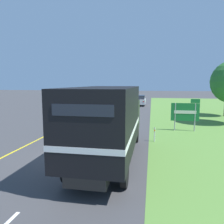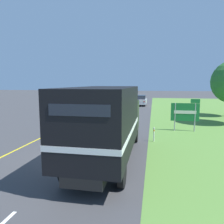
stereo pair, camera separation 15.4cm
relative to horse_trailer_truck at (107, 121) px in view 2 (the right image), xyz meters
name	(u,v)px [view 2 (the right image)]	position (x,y,z in m)	size (l,w,h in m)	color
ground_plane	(74,157)	(-1.81, 0.30, -2.02)	(200.00, 200.00, 0.00)	#3D3D3F
edge_line_yellow	(91,114)	(-5.51, 16.11, -2.02)	(0.12, 62.32, 0.01)	yellow
centre_dash_near	(77,155)	(-1.81, 0.66, -2.02)	(0.12, 2.60, 0.01)	white
centre_dash_mid_a	(104,129)	(-1.81, 7.26, -2.02)	(0.12, 2.60, 0.01)	white
centre_dash_mid_b	(117,117)	(-1.81, 13.86, -2.02)	(0.12, 2.60, 0.01)	white
centre_dash_far	(125,110)	(-1.81, 20.46, -2.02)	(0.12, 2.60, 0.01)	white
centre_dash_farthest	(130,105)	(-1.81, 27.06, -2.02)	(0.12, 2.60, 0.01)	white
horse_trailer_truck	(107,121)	(0.00, 0.00, 0.00)	(2.58, 8.53, 3.63)	black
lead_car_white	(108,105)	(-3.70, 18.09, -1.03)	(1.80, 4.46, 1.96)	black
lead_car_silver_ahead	(141,100)	(0.08, 27.20, -1.11)	(1.80, 4.35, 1.79)	black
lead_car_white_ahead	(126,96)	(-3.77, 37.23, -1.00)	(1.80, 3.85, 2.06)	black
highway_sign	(186,112)	(4.69, 7.87, -0.51)	(2.18, 0.09, 2.57)	#9E9EA3
delineator_post	(154,134)	(2.25, 4.16, -1.52)	(0.08, 0.08, 0.95)	white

